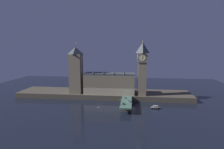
% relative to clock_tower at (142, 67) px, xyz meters
% --- Properties ---
extents(ground_plane, '(400.00, 400.00, 0.00)m').
position_rel_clock_tower_xyz_m(ground_plane, '(-48.31, -26.41, -40.24)').
color(ground_plane, black).
extents(embankment, '(220.00, 42.00, 6.18)m').
position_rel_clock_tower_xyz_m(embankment, '(-48.31, 12.59, -37.15)').
color(embankment, '#4C4438').
rests_on(embankment, ground_plane).
extents(parliament_hall, '(61.88, 20.90, 30.80)m').
position_rel_clock_tower_xyz_m(parliament_hall, '(-39.60, 4.36, -21.28)').
color(parliament_hall, '#7F7056').
rests_on(parliament_hall, embankment).
extents(clock_tower, '(12.10, 12.21, 64.52)m').
position_rel_clock_tower_xyz_m(clock_tower, '(0.00, 0.00, 0.00)').
color(clock_tower, '#7F7056').
rests_on(clock_tower, embankment).
extents(victoria_tower, '(14.77, 14.77, 63.67)m').
position_rel_clock_tower_xyz_m(victoria_tower, '(-81.53, 2.32, -5.07)').
color(victoria_tower, '#7F7056').
rests_on(victoria_tower, embankment).
extents(bridge, '(11.26, 46.00, 6.98)m').
position_rel_clock_tower_xyz_m(bridge, '(-17.21, -31.41, -35.41)').
color(bridge, '#4C7560').
rests_on(bridge, ground_plane).
extents(car_northbound_lead, '(2.11, 4.63, 1.47)m').
position_rel_clock_tower_xyz_m(car_northbound_lead, '(-19.68, -20.93, -32.57)').
color(car_northbound_lead, silver).
rests_on(car_northbound_lead, bridge).
extents(car_northbound_trail, '(1.86, 3.90, 1.48)m').
position_rel_clock_tower_xyz_m(car_northbound_trail, '(-19.68, -42.90, -32.58)').
color(car_northbound_trail, '#235633').
rests_on(car_northbound_trail, bridge).
extents(car_southbound_lead, '(2.00, 3.87, 1.44)m').
position_rel_clock_tower_xyz_m(car_southbound_lead, '(-14.73, -34.03, -32.59)').
color(car_southbound_lead, silver).
rests_on(car_southbound_lead, bridge).
extents(pedestrian_near_rail, '(0.38, 0.38, 1.71)m').
position_rel_clock_tower_xyz_m(pedestrian_near_rail, '(-22.16, -45.99, -32.36)').
color(pedestrian_near_rail, black).
rests_on(pedestrian_near_rail, bridge).
extents(pedestrian_mid_walk, '(0.38, 0.38, 1.82)m').
position_rel_clock_tower_xyz_m(pedestrian_mid_walk, '(-12.25, -35.79, -32.30)').
color(pedestrian_mid_walk, black).
rests_on(pedestrian_mid_walk, bridge).
extents(pedestrian_far_rail, '(0.38, 0.38, 1.79)m').
position_rel_clock_tower_xyz_m(pedestrian_far_rail, '(-22.16, -19.91, -32.31)').
color(pedestrian_far_rail, black).
rests_on(pedestrian_far_rail, bridge).
extents(street_lamp_near, '(1.34, 0.60, 6.18)m').
position_rel_clock_tower_xyz_m(street_lamp_near, '(-22.56, -46.13, -29.39)').
color(street_lamp_near, '#2D3333').
rests_on(street_lamp_near, bridge).
extents(street_lamp_mid, '(1.34, 0.60, 6.70)m').
position_rel_clock_tower_xyz_m(street_lamp_mid, '(-11.85, -31.41, -29.07)').
color(street_lamp_mid, '#2D3333').
rests_on(street_lamp_mid, bridge).
extents(boat_downstream, '(10.97, 4.52, 3.45)m').
position_rel_clock_tower_xyz_m(boat_downstream, '(12.96, -31.73, -38.98)').
color(boat_downstream, '#28282D').
rests_on(boat_downstream, ground_plane).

